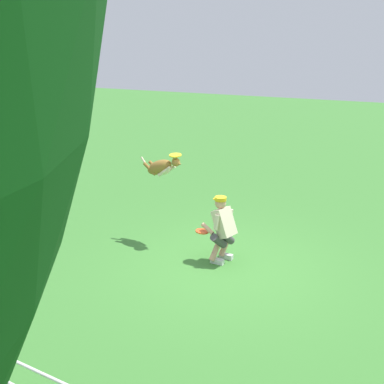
# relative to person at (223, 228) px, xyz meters

# --- Properties ---
(ground_plane) EXTENTS (60.00, 60.00, 0.00)m
(ground_plane) POSITION_rel_person_xyz_m (-0.18, 0.20, -0.70)
(ground_plane) COLOR #3C7B32
(person) EXTENTS (0.65, 0.66, 1.29)m
(person) POSITION_rel_person_xyz_m (0.00, 0.00, 0.00)
(person) COLOR silver
(person) RESTS_ON ground_plane
(dog) EXTENTS (1.04, 0.34, 0.52)m
(dog) POSITION_rel_person_xyz_m (1.53, -0.28, 0.92)
(dog) COLOR olive
(frisbee_flying) EXTENTS (0.28, 0.28, 0.05)m
(frisbee_flying) POSITION_rel_person_xyz_m (1.18, -0.26, 1.22)
(frisbee_flying) COLOR yellow
(frisbee_held) EXTENTS (0.34, 0.34, 0.06)m
(frisbee_held) POSITION_rel_person_xyz_m (0.35, 0.16, -0.09)
(frisbee_held) COLOR #E45221
(frisbee_held) RESTS_ON person
(training_cone) EXTENTS (0.26, 0.26, 0.29)m
(training_cone) POSITION_rel_person_xyz_m (2.79, 2.37, -0.55)
(training_cone) COLOR orange
(training_cone) RESTS_ON ground_plane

